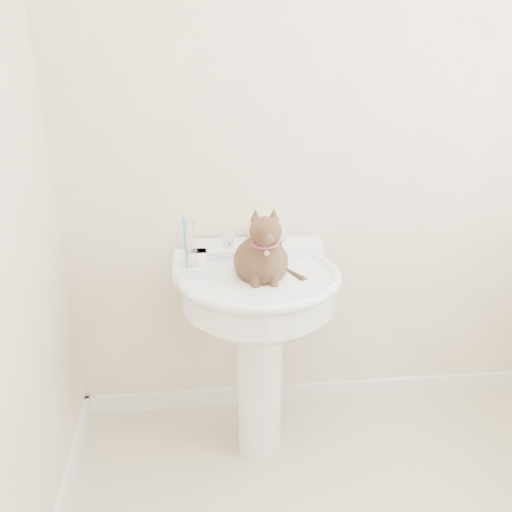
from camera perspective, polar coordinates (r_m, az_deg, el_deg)
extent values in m
cube|color=white|center=(2.80, 6.62, -13.27)|extent=(2.20, 0.02, 0.09)
cylinder|color=white|center=(2.36, 0.34, -12.69)|extent=(0.18, 0.18, 0.65)
cylinder|color=white|center=(2.13, 0.37, -3.44)|extent=(0.58, 0.58, 0.13)
ellipsoid|color=white|center=(2.16, 0.36, -4.91)|extent=(0.53, 0.46, 0.21)
torus|color=white|center=(2.10, 0.37, -2.05)|extent=(0.61, 0.61, 0.04)
cube|color=white|center=(2.28, -0.15, 0.57)|extent=(0.54, 0.14, 0.06)
cube|color=white|center=(2.17, -6.59, -0.97)|extent=(0.13, 0.19, 0.06)
cylinder|color=silver|center=(2.22, -0.05, 1.36)|extent=(0.05, 0.05, 0.05)
cylinder|color=silver|center=(2.17, 0.07, 1.58)|extent=(0.04, 0.04, 0.14)
sphere|color=white|center=(2.23, -2.92, 1.93)|extent=(0.06, 0.06, 0.06)
sphere|color=white|center=(2.25, 2.70, 2.13)|extent=(0.06, 0.06, 0.06)
cube|color=orange|center=(2.31, 0.30, 2.02)|extent=(0.09, 0.06, 0.03)
cylinder|color=silver|center=(2.09, -6.65, -0.91)|extent=(0.07, 0.07, 0.01)
cylinder|color=white|center=(2.07, -6.71, 0.24)|extent=(0.06, 0.06, 0.09)
cylinder|color=#368DC4|center=(2.05, -7.11, 1.50)|extent=(0.01, 0.01, 0.17)
cylinder|color=silver|center=(2.05, -6.77, 1.51)|extent=(0.01, 0.01, 0.17)
cylinder|color=pink|center=(2.05, -6.44, 1.53)|extent=(0.01, 0.01, 0.17)
ellipsoid|color=brown|center=(2.09, 0.51, -0.53)|extent=(0.20, 0.23, 0.18)
ellipsoid|color=brown|center=(1.99, 0.75, -0.01)|extent=(0.13, 0.12, 0.16)
ellipsoid|color=brown|center=(1.92, 0.86, 2.49)|extent=(0.11, 0.10, 0.10)
cone|color=brown|center=(1.92, -0.13, 4.12)|extent=(0.04, 0.04, 0.04)
cone|color=brown|center=(1.93, 1.74, 4.18)|extent=(0.04, 0.04, 0.04)
cylinder|color=brown|center=(2.15, 3.24, -1.70)|extent=(0.03, 0.03, 0.21)
torus|color=#932552|center=(1.95, 0.82, 1.30)|extent=(0.10, 0.10, 0.01)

